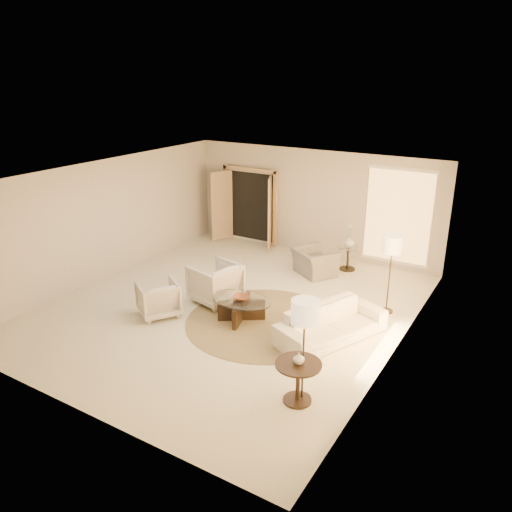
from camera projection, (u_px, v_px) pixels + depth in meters
The scene contains 18 objects.
room at pixel (229, 245), 10.09m from camera, with size 7.04×8.04×2.83m.
windows_right at pixel (400, 280), 8.51m from camera, with size 0.10×6.40×2.40m, color #F7B762, non-canonical shape.
window_back_corner at pixel (398, 217), 12.16m from camera, with size 1.70×0.10×2.40m, color #F7B762, non-canonical shape.
curtains_right at pixel (410, 265), 9.28m from camera, with size 0.06×5.20×2.60m, color tan, non-canonical shape.
french_doors at pixel (249, 207), 14.18m from camera, with size 1.95×0.66×2.16m.
area_rug at pixel (264, 322), 9.93m from camera, with size 3.11×3.11×0.01m, color #493B23.
sofa at pixel (331, 324), 9.21m from camera, with size 2.17×0.85×0.63m, color beige.
armchair_left at pixel (215, 281), 10.67m from camera, with size 0.92×0.86×0.94m, color beige.
armchair_right at pixel (158, 297), 10.10m from camera, with size 0.77×0.72×0.79m, color beige.
accent_chair at pixel (314, 258), 12.13m from camera, with size 0.99×0.64×0.86m, color gray.
coffee_table at pixel (241, 307), 9.91m from camera, with size 1.62×1.62×0.46m.
end_table at pixel (298, 375), 7.41m from camera, with size 0.70×0.70×0.66m.
side_table at pixel (348, 256), 12.44m from camera, with size 0.52×0.52×0.60m.
floor_lamp_near at pixel (392, 248), 9.88m from camera, with size 0.40×0.40×1.66m.
floor_lamp_far at pixel (305, 316), 7.13m from camera, with size 0.40×0.40×1.65m.
bowl at pixel (241, 297), 9.83m from camera, with size 0.32×0.32×0.08m, color brown.
end_vase at pixel (299, 358), 7.30m from camera, with size 0.17×0.17×0.18m, color silver.
side_vase at pixel (349, 242), 12.31m from camera, with size 0.26×0.26×0.27m, color silver.
Camera 1 is at (5.39, -7.88, 4.70)m, focal length 35.00 mm.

